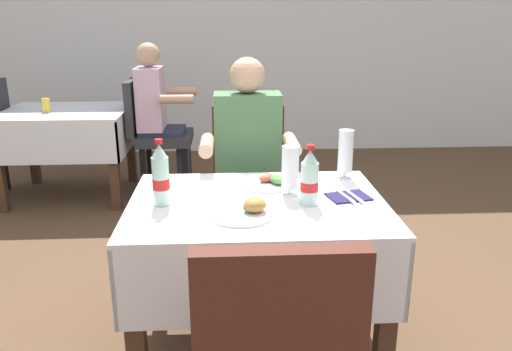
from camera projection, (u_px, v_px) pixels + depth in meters
name	position (u px, v px, depth m)	size (l,w,h in m)	color
ground_plane	(278.00, 345.00, 2.37)	(11.00, 11.00, 0.00)	brown
back_wall	(247.00, 10.00, 5.35)	(11.00, 0.12, 3.02)	white
main_dining_table	(257.00, 240.00, 2.17)	(1.07, 0.79, 0.73)	white
chair_far_diner_seat	(249.00, 182.00, 2.92)	(0.44, 0.50, 0.97)	#4C2319
seated_diner_far	(248.00, 161.00, 2.77)	(0.50, 0.46, 1.26)	#282D42
plate_near_camera	(248.00, 210.00, 1.96)	(0.24, 0.24, 0.07)	white
plate_far_diner	(269.00, 182.00, 2.31)	(0.25, 0.25, 0.05)	white
beer_glass_left	(290.00, 171.00, 2.15)	(0.07, 0.07, 0.22)	white
beer_glass_middle	(346.00, 153.00, 2.37)	(0.07, 0.07, 0.23)	white
cola_bottle_primary	(161.00, 177.00, 2.04)	(0.07, 0.07, 0.27)	silver
cola_bottle_secondary	(309.00, 179.00, 2.05)	(0.07, 0.07, 0.25)	silver
napkin_cutlery_set	(348.00, 196.00, 2.15)	(0.20, 0.20, 0.01)	#231E4C
background_dining_table	(67.00, 132.00, 4.16)	(0.99, 0.83, 0.73)	white
background_chair_right	(154.00, 130.00, 4.20)	(0.50, 0.44, 0.97)	#2D2D33
background_patron	(159.00, 111.00, 4.16)	(0.46, 0.50, 1.26)	#282D42
background_table_tumbler	(46.00, 105.00, 4.01)	(0.06, 0.06, 0.11)	gold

